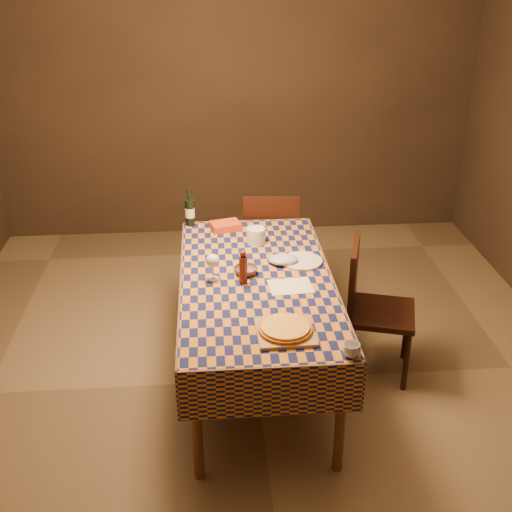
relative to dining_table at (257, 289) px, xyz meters
name	(u,v)px	position (x,y,z in m)	size (l,w,h in m)	color
room	(257,190)	(0.00, 0.00, 0.66)	(5.00, 5.10, 2.70)	brown
dining_table	(257,289)	(0.00, 0.00, 0.00)	(0.94, 1.84, 0.77)	brown
cutting_board	(285,332)	(0.10, -0.62, 0.09)	(0.30, 0.30, 0.02)	#997048
pizza	(285,328)	(0.10, -0.62, 0.11)	(0.35, 0.35, 0.03)	#9F511A
pepper_mill	(243,268)	(-0.09, -0.04, 0.18)	(0.06, 0.06, 0.21)	#4B1611
bowl	(246,271)	(-0.06, 0.07, 0.10)	(0.14, 0.14, 0.05)	#634853
wine_glass	(213,262)	(-0.27, 0.01, 0.20)	(0.08, 0.08, 0.17)	white
wine_bottle	(190,212)	(-0.42, 0.87, 0.18)	(0.09, 0.09, 0.28)	black
deli_tub	(256,236)	(0.04, 0.52, 0.13)	(0.13, 0.13, 0.11)	silver
takeout_container	(225,226)	(-0.16, 0.77, 0.10)	(0.21, 0.14, 0.05)	#C03F19
white_plate	(302,261)	(0.31, 0.20, 0.08)	(0.26, 0.26, 0.02)	silver
tumbler	(352,350)	(0.40, -0.85, 0.11)	(0.09, 0.09, 0.07)	silver
flour_patch	(291,286)	(0.19, -0.12, 0.08)	(0.26, 0.20, 0.00)	silver
flour_bag	(283,259)	(0.19, 0.19, 0.10)	(0.19, 0.14, 0.06)	#A5B8D3
chair_far	(271,241)	(0.20, 1.08, -0.17)	(0.45, 0.46, 0.93)	black
chair_right	(369,302)	(0.74, 0.08, -0.17)	(0.53, 0.52, 0.93)	black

